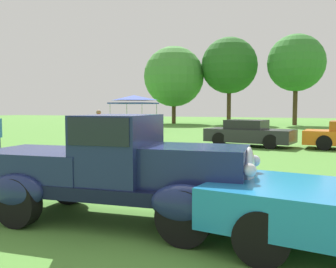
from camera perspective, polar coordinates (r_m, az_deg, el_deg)
The scene contains 8 objects.
ground_plane at distance 6.26m, azimuth -4.15°, elevation -12.74°, with size 120.00×120.00×0.00m, color #4C8433.
feature_pickup_truck at distance 5.96m, azimuth -8.26°, elevation -5.08°, with size 4.54×2.09×1.70m.
show_car_charcoal at distance 17.64m, azimuth 12.33°, elevation 0.12°, with size 4.21×2.33×1.22m.
spectator_by_row at distance 17.08m, azimuth -10.61°, elevation 1.07°, with size 0.47×0.42×1.69m.
canopy_tent_left_field at distance 28.17m, azimuth -5.29°, elevation 5.39°, with size 2.90×2.90×2.71m.
treeline_far_left at distance 40.99m, azimuth 0.91°, elevation 8.83°, with size 6.57×6.57×8.43m.
treeline_mid_left at distance 40.55m, azimuth 9.43°, elevation 10.35°, with size 5.97×5.97×9.21m.
treeline_center at distance 39.20m, azimuth 19.13°, elevation 10.29°, with size 5.61×5.61×8.97m.
Camera 1 is at (2.62, -5.39, 1.82)m, focal length 39.56 mm.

